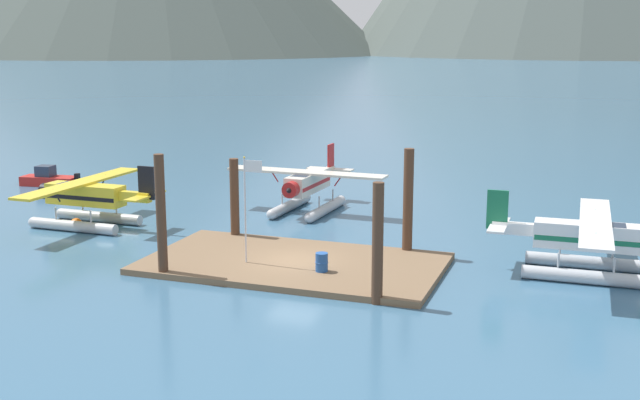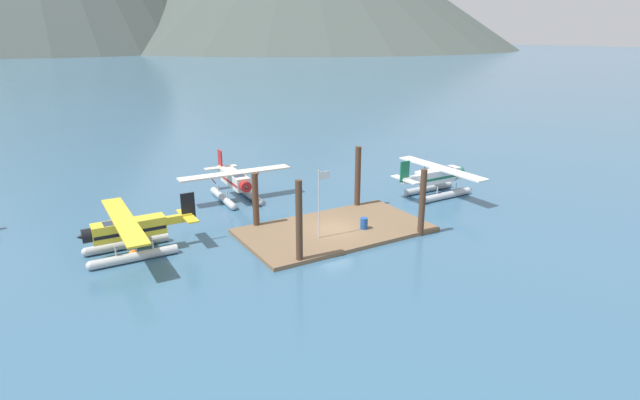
{
  "view_description": "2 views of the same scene",
  "coord_description": "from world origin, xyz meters",
  "px_view_note": "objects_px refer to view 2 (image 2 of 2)",
  "views": [
    {
      "loc": [
        13.53,
        -34.38,
        11.04
      ],
      "look_at": [
        0.03,
        3.79,
        2.57
      ],
      "focal_mm": 44.25,
      "sensor_mm": 36.0,
      "label": 1
    },
    {
      "loc": [
        -19.72,
        -31.19,
        14.66
      ],
      "look_at": [
        -0.41,
        1.55,
        2.23
      ],
      "focal_mm": 28.65,
      "sensor_mm": 36.0,
      "label": 2
    }
  ],
  "objects_px": {
    "seaplane_white_stbd_fwd": "(438,179)",
    "seaplane_cream_bow_left": "(235,183)",
    "flagpole": "(320,195)",
    "seaplane_yellow_port_fwd": "(129,234)",
    "fuel_drum": "(364,223)",
    "mooring_buoy": "(134,255)"
  },
  "relations": [
    {
      "from": "flagpole",
      "to": "seaplane_white_stbd_fwd",
      "type": "xyz_separation_m",
      "value": [
        15.37,
        4.15,
        -1.99
      ]
    },
    {
      "from": "seaplane_white_stbd_fwd",
      "to": "flagpole",
      "type": "bearing_deg",
      "value": -164.91
    },
    {
      "from": "mooring_buoy",
      "to": "seaplane_cream_bow_left",
      "type": "bearing_deg",
      "value": 39.25
    },
    {
      "from": "fuel_drum",
      "to": "seaplane_cream_bow_left",
      "type": "distance_m",
      "value": 13.91
    },
    {
      "from": "flagpole",
      "to": "mooring_buoy",
      "type": "bearing_deg",
      "value": 163.81
    },
    {
      "from": "mooring_buoy",
      "to": "seaplane_white_stbd_fwd",
      "type": "bearing_deg",
      "value": 1.0
    },
    {
      "from": "seaplane_white_stbd_fwd",
      "to": "seaplane_yellow_port_fwd",
      "type": "xyz_separation_m",
      "value": [
        -27.93,
        0.45,
        0.0
      ]
    },
    {
      "from": "seaplane_cream_bow_left",
      "to": "mooring_buoy",
      "type": "bearing_deg",
      "value": -140.75
    },
    {
      "from": "seaplane_white_stbd_fwd",
      "to": "seaplane_yellow_port_fwd",
      "type": "height_order",
      "value": "same"
    },
    {
      "from": "fuel_drum",
      "to": "seaplane_white_stbd_fwd",
      "type": "distance_m",
      "value": 12.39
    },
    {
      "from": "flagpole",
      "to": "seaplane_yellow_port_fwd",
      "type": "bearing_deg",
      "value": 159.9
    },
    {
      "from": "seaplane_yellow_port_fwd",
      "to": "flagpole",
      "type": "bearing_deg",
      "value": -20.1
    },
    {
      "from": "mooring_buoy",
      "to": "seaplane_white_stbd_fwd",
      "type": "xyz_separation_m",
      "value": [
        27.97,
        0.49,
        1.22
      ]
    },
    {
      "from": "fuel_drum",
      "to": "seaplane_white_stbd_fwd",
      "type": "relative_size",
      "value": 0.08
    },
    {
      "from": "flagpole",
      "to": "fuel_drum",
      "type": "distance_m",
      "value": 4.73
    },
    {
      "from": "flagpole",
      "to": "fuel_drum",
      "type": "relative_size",
      "value": 5.88
    },
    {
      "from": "seaplane_white_stbd_fwd",
      "to": "seaplane_cream_bow_left",
      "type": "xyz_separation_m",
      "value": [
        -17.02,
        8.45,
        0.0
      ]
    },
    {
      "from": "mooring_buoy",
      "to": "fuel_drum",
      "type": "bearing_deg",
      "value": -13.18
    },
    {
      "from": "mooring_buoy",
      "to": "seaplane_yellow_port_fwd",
      "type": "bearing_deg",
      "value": 87.9
    },
    {
      "from": "seaplane_cream_bow_left",
      "to": "fuel_drum",
      "type": "bearing_deg",
      "value": -66.94
    },
    {
      "from": "mooring_buoy",
      "to": "seaplane_yellow_port_fwd",
      "type": "relative_size",
      "value": 0.07
    },
    {
      "from": "fuel_drum",
      "to": "seaplane_white_stbd_fwd",
      "type": "height_order",
      "value": "seaplane_white_stbd_fwd"
    }
  ]
}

